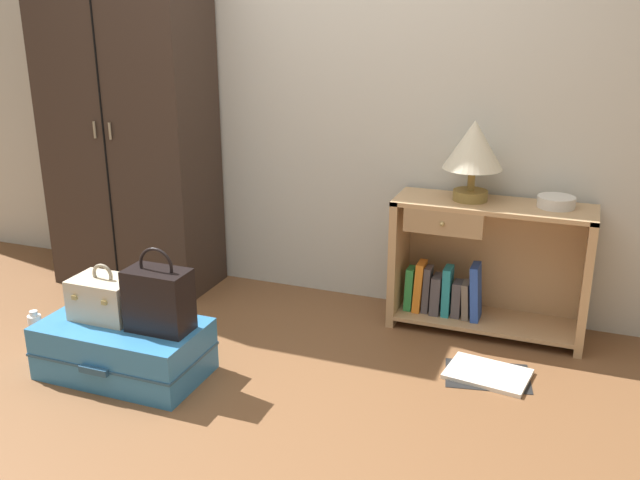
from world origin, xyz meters
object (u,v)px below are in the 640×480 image
object	(u,v)px
bookshelf	(481,267)
open_book_on_floor	(488,374)
train_case	(105,298)
bottle	(36,333)
bowl	(556,202)
suitcase_large	(124,349)
wardrobe	(129,124)
table_lamp	(474,148)
handbag	(159,299)

from	to	relation	value
bookshelf	open_book_on_floor	bearing A→B (deg)	-75.23
train_case	bottle	bearing A→B (deg)	-178.79
bookshelf	open_book_on_floor	xyz separation A→B (m)	(0.13, -0.49, -0.32)
bowl	suitcase_large	distance (m)	2.13
bottle	wardrobe	bearing A→B (deg)	93.82
bowl	bottle	bearing A→B (deg)	-155.15
table_lamp	train_case	size ratio (longest dim) A/B	1.38
handbag	open_book_on_floor	world-z (taller)	handbag
suitcase_large	handbag	bearing A→B (deg)	3.97
bookshelf	train_case	bearing A→B (deg)	-146.13
bowl	train_case	world-z (taller)	bowl
train_case	open_book_on_floor	size ratio (longest dim) A/B	0.68
wardrobe	bookshelf	xyz separation A→B (m)	(2.01, 0.07, -0.62)
bowl	suitcase_large	size ratio (longest dim) A/B	0.24
bookshelf	open_book_on_floor	distance (m)	0.60
handbag	wardrobe	bearing A→B (deg)	129.03
wardrobe	bottle	world-z (taller)	wardrobe
bowl	bottle	distance (m)	2.57
table_lamp	suitcase_large	xyz separation A→B (m)	(-1.34, -1.06, -0.81)
bookshelf	suitcase_large	xyz separation A→B (m)	(-1.42, -1.06, -0.21)
bowl	train_case	bearing A→B (deg)	-150.57
bowl	suitcase_large	world-z (taller)	bowl
table_lamp	train_case	world-z (taller)	table_lamp
wardrobe	handbag	bearing A→B (deg)	-50.97
wardrobe	open_book_on_floor	bearing A→B (deg)	-11.17
bookshelf	handbag	distance (m)	1.60
wardrobe	bookshelf	size ratio (longest dim) A/B	1.97
bookshelf	handbag	size ratio (longest dim) A/B	2.54
table_lamp	handbag	distance (m)	1.64
bookshelf	train_case	distance (m)	1.83
suitcase_large	bottle	xyz separation A→B (m)	(-0.53, 0.03, -0.03)
train_case	bottle	distance (m)	0.49
bookshelf	bottle	xyz separation A→B (m)	(-1.94, -1.03, -0.23)
bookshelf	table_lamp	size ratio (longest dim) A/B	2.44
suitcase_large	handbag	xyz separation A→B (m)	(0.20, 0.01, 0.27)
handbag	bottle	xyz separation A→B (m)	(-0.72, 0.01, -0.29)
table_lamp	bottle	bearing A→B (deg)	-151.10
wardrobe	suitcase_large	xyz separation A→B (m)	(0.59, -0.99, -0.83)
table_lamp	suitcase_large	distance (m)	1.89
handbag	bookshelf	bearing A→B (deg)	40.55
bookshelf	suitcase_large	world-z (taller)	bookshelf
wardrobe	suitcase_large	size ratio (longest dim) A/B	2.57
wardrobe	table_lamp	bearing A→B (deg)	2.07
bookshelf	handbag	xyz separation A→B (m)	(-1.22, -1.04, 0.06)
bookshelf	table_lamp	distance (m)	0.61
bookshelf	handbag	world-z (taller)	bookshelf
train_case	handbag	size ratio (longest dim) A/B	0.75
bowl	bookshelf	bearing A→B (deg)	-176.38
table_lamp	open_book_on_floor	size ratio (longest dim) A/B	0.94
table_lamp	open_book_on_floor	bearing A→B (deg)	-67.03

